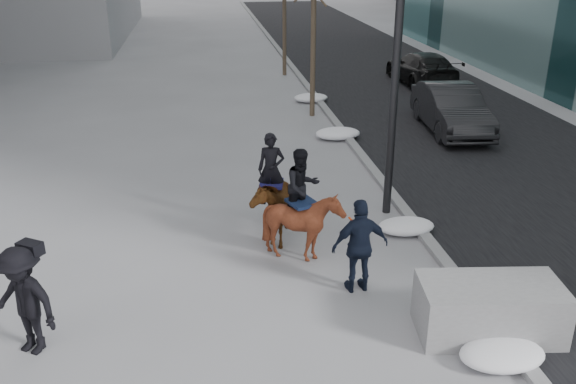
{
  "coord_description": "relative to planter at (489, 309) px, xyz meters",
  "views": [
    {
      "loc": [
        -1.5,
        -9.14,
        5.84
      ],
      "look_at": [
        0.0,
        1.2,
        1.5
      ],
      "focal_mm": 38.0,
      "sensor_mm": 36.0,
      "label": 1
    }
  ],
  "objects": [
    {
      "name": "ground",
      "position": [
        -2.82,
        1.52,
        -0.44
      ],
      "size": [
        120.0,
        120.0,
        0.0
      ],
      "primitive_type": "plane",
      "color": "gray",
      "rests_on": "ground"
    },
    {
      "name": "road",
      "position": [
        4.18,
        11.52,
        -0.44
      ],
      "size": [
        8.0,
        90.0,
        0.01
      ],
      "primitive_type": "cube",
      "color": "black",
      "rests_on": "ground"
    },
    {
      "name": "curb",
      "position": [
        0.18,
        11.52,
        -0.38
      ],
      "size": [
        0.25,
        90.0,
        0.12
      ],
      "primitive_type": "cube",
      "color": "gray",
      "rests_on": "ground"
    },
    {
      "name": "planter",
      "position": [
        0.0,
        0.0,
        0.0
      ],
      "size": [
        2.33,
        1.36,
        0.89
      ],
      "primitive_type": "cube",
      "rotation": [
        0.0,
        0.0,
        -0.12
      ],
      "color": "gray",
      "rests_on": "ground"
    },
    {
      "name": "car_near",
      "position": [
        3.72,
        10.75,
        0.3
      ],
      "size": [
        1.95,
        4.65,
        1.5
      ],
      "primitive_type": "imported",
      "rotation": [
        0.0,
        0.0,
        -0.08
      ],
      "color": "black",
      "rests_on": "ground"
    },
    {
      "name": "car_far",
      "position": [
        5.18,
        17.6,
        0.25
      ],
      "size": [
        2.07,
        4.85,
        1.4
      ],
      "primitive_type": "imported",
      "rotation": [
        0.0,
        0.0,
        3.17
      ],
      "color": "black",
      "rests_on": "ground"
    },
    {
      "name": "tree_near",
      "position": [
        -0.42,
        13.26,
        2.2
      ],
      "size": [
        1.2,
        1.2,
        5.29
      ],
      "primitive_type": null,
      "color": "#3D2D24",
      "rests_on": "ground"
    },
    {
      "name": "tree_far",
      "position": [
        -0.42,
        20.41,
        2.01
      ],
      "size": [
        1.2,
        1.2,
        4.9
      ],
      "primitive_type": null,
      "color": "#3D3224",
      "rests_on": "ground"
    },
    {
      "name": "mounted_left",
      "position": [
        -2.98,
        3.94,
        0.39
      ],
      "size": [
        1.11,
        1.84,
        2.22
      ],
      "color": "#461D0E",
      "rests_on": "ground"
    },
    {
      "name": "mounted_right",
      "position": [
        -2.51,
        2.89,
        0.45
      ],
      "size": [
        1.56,
        1.65,
        2.23
      ],
      "color": "#441C0D",
      "rests_on": "ground"
    },
    {
      "name": "feeder",
      "position": [
        -1.71,
        1.57,
        0.43
      ],
      "size": [
        1.07,
        0.91,
        1.75
      ],
      "color": "black",
      "rests_on": "ground"
    },
    {
      "name": "camera_crew",
      "position": [
        -7.1,
        0.58,
        0.44
      ],
      "size": [
        1.31,
        1.15,
        1.75
      ],
      "color": "black",
      "rests_on": "ground"
    },
    {
      "name": "snow_piles",
      "position": [
        -0.12,
        7.61,
        -0.27
      ],
      "size": [
        1.42,
        16.79,
        0.36
      ],
      "color": "white",
      "rests_on": "ground"
    }
  ]
}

